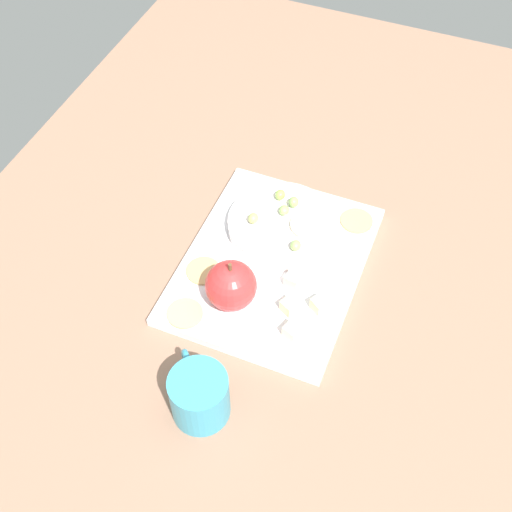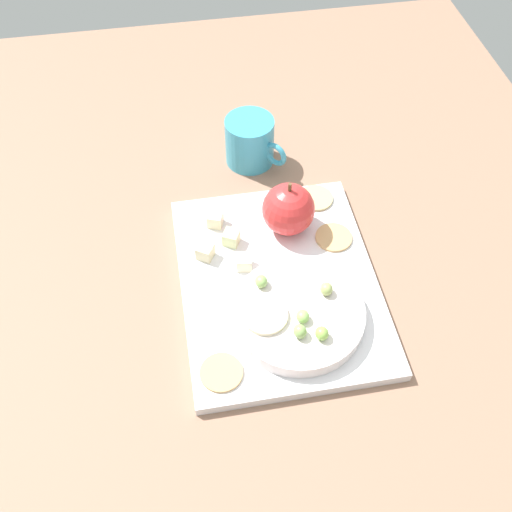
% 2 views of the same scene
% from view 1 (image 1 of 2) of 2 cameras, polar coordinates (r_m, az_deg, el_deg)
% --- Properties ---
extents(table, '(1.40, 0.96, 0.05)m').
position_cam_1_polar(table, '(1.04, 0.18, -0.74)').
color(table, '#8D6852').
rests_on(table, ground).
extents(platter, '(0.33, 0.26, 0.02)m').
position_cam_1_polar(platter, '(1.00, 1.51, -0.74)').
color(platter, white).
rests_on(platter, table).
extents(serving_dish, '(0.17, 0.17, 0.02)m').
position_cam_1_polar(serving_dish, '(1.03, 2.21, 2.72)').
color(serving_dish, white).
rests_on(serving_dish, platter).
extents(apple_whole, '(0.07, 0.07, 0.07)m').
position_cam_1_polar(apple_whole, '(0.92, -2.10, -2.59)').
color(apple_whole, red).
rests_on(apple_whole, platter).
extents(apple_stem, '(0.01, 0.01, 0.01)m').
position_cam_1_polar(apple_stem, '(0.89, -2.18, -0.99)').
color(apple_stem, brown).
rests_on(apple_stem, apple_whole).
extents(cheese_cube_0, '(0.03, 0.03, 0.02)m').
position_cam_1_polar(cheese_cube_0, '(0.92, 3.14, -6.51)').
color(cheese_cube_0, beige).
rests_on(cheese_cube_0, platter).
extents(cheese_cube_1, '(0.02, 0.02, 0.02)m').
position_cam_1_polar(cheese_cube_1, '(0.96, 3.22, -2.07)').
color(cheese_cube_1, beige).
rests_on(cheese_cube_1, platter).
extents(cheese_cube_2, '(0.03, 0.03, 0.02)m').
position_cam_1_polar(cheese_cube_2, '(0.94, 5.51, -4.20)').
color(cheese_cube_2, beige).
rests_on(cheese_cube_2, platter).
extents(cheese_cube_3, '(0.03, 0.03, 0.02)m').
position_cam_1_polar(cheese_cube_3, '(0.94, 2.91, -4.36)').
color(cheese_cube_3, beige).
rests_on(cheese_cube_3, platter).
extents(cracker_0, '(0.05, 0.05, 0.00)m').
position_cam_1_polar(cracker_0, '(1.06, 8.69, 3.02)').
color(cracker_0, tan).
rests_on(cracker_0, platter).
extents(cracker_1, '(0.05, 0.05, 0.00)m').
position_cam_1_polar(cracker_1, '(0.95, -6.17, -4.96)').
color(cracker_1, tan).
rests_on(cracker_1, platter).
extents(cracker_2, '(0.05, 0.05, 0.00)m').
position_cam_1_polar(cracker_2, '(0.99, -4.57, -1.27)').
color(cracker_2, tan).
rests_on(cracker_2, platter).
extents(grape_0, '(0.02, 0.02, 0.01)m').
position_cam_1_polar(grape_0, '(1.03, 2.45, 3.98)').
color(grape_0, '#92C462').
rests_on(grape_0, serving_dish).
extents(grape_1, '(0.02, 0.02, 0.02)m').
position_cam_1_polar(grape_1, '(1.04, 3.27, 4.68)').
color(grape_1, '#8BB25D').
rests_on(grape_1, serving_dish).
extents(grape_2, '(0.02, 0.02, 0.02)m').
position_cam_1_polar(grape_2, '(0.98, 3.44, 0.92)').
color(grape_2, '#8EB861').
rests_on(grape_2, serving_dish).
extents(grape_3, '(0.02, 0.02, 0.02)m').
position_cam_1_polar(grape_3, '(1.05, 2.26, 5.27)').
color(grape_3, '#8DC04F').
rests_on(grape_3, serving_dish).
extents(grape_4, '(0.02, 0.02, 0.02)m').
position_cam_1_polar(grape_4, '(1.01, -0.24, 3.28)').
color(grape_4, '#9CAC61').
rests_on(grape_4, serving_dish).
extents(apple_slice_0, '(0.06, 0.06, 0.01)m').
position_cam_1_polar(apple_slice_0, '(1.01, 4.54, 2.66)').
color(apple_slice_0, beige).
rests_on(apple_slice_0, serving_dish).
extents(cup, '(0.09, 0.09, 0.08)m').
position_cam_1_polar(cup, '(0.86, -4.93, -11.92)').
color(cup, '#399DBE').
rests_on(cup, table).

